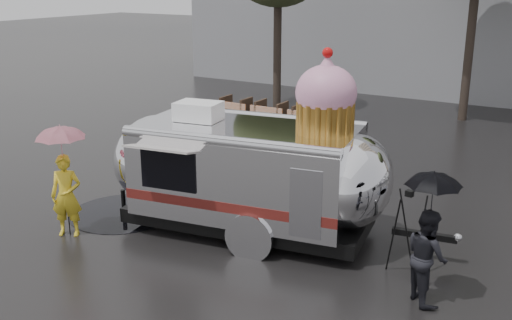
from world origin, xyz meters
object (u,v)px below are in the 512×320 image
Objects in this scene: airstream_trailer at (252,168)px; person_left at (66,196)px; tripod at (407,223)px; person_right at (427,256)px.

person_left is (-3.24, -2.14, -0.55)m from airstream_trailer.
tripod is (6.60, 2.06, 0.09)m from person_left.
tripod is at bearing -6.97° from person_right.
airstream_trailer reaches higher than tripod.
person_right reaches higher than tripod.
person_right is 1.06m from tripod.
person_right is (7.21, 1.21, -0.06)m from person_left.
airstream_trailer reaches higher than person_left.
person_right is at bearing -43.33° from tripod.
person_left reaches higher than person_right.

